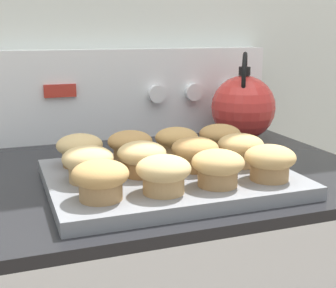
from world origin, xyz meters
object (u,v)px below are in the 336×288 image
muffin_r2_c2 (177,141)px  muffin_r2_c3 (220,138)px  muffin_r0_c1 (164,173)px  muffin_r0_c2 (218,167)px  muffin_r1_c0 (88,163)px  muffin_r1_c1 (142,157)px  muffin_pan (169,178)px  muffin_r0_c0 (100,179)px  muffin_r1_c3 (241,148)px  muffin_r2_c0 (80,149)px  muffin_r1_c2 (195,152)px  muffin_r2_c1 (130,145)px  muffin_r0_c3 (270,161)px  tea_kettle (243,106)px

muffin_r2_c2 → muffin_r2_c3: same height
muffin_r0_c1 → muffin_r0_c2: same height
muffin_r1_c0 → muffin_r1_c1: 0.09m
muffin_pan → muffin_r0_c0: (-0.14, -0.09, 0.04)m
muffin_r1_c3 → muffin_r2_c0: (-0.27, 0.09, 0.00)m
muffin_r0_c2 → muffin_r1_c3: bearing=45.4°
muffin_r1_c2 → muffin_r0_c2: bearing=-90.6°
muffin_r1_c0 → muffin_r2_c1: same height
muffin_r0_c3 → muffin_r1_c3: (-0.00, 0.09, 0.00)m
muffin_r0_c0 → muffin_r2_c2: bearing=44.1°
muffin_r1_c0 → muffin_r1_c2: 0.18m
muffin_r2_c3 → tea_kettle: size_ratio=0.39×
muffin_r0_c3 → muffin_r0_c2: bearing=179.3°
muffin_pan → muffin_r2_c3: muffin_r2_c3 is taller
muffin_r0_c3 → muffin_r2_c2: same height
muffin_r0_c1 → muffin_r2_c2: (0.09, 0.18, 0.00)m
muffin_r2_c1 → tea_kettle: tea_kettle is taller
muffin_pan → muffin_r1_c3: 0.14m
muffin_r1_c2 → muffin_r2_c0: 0.20m
muffin_r0_c3 → tea_kettle: size_ratio=0.39×
muffin_r1_c3 → muffin_r0_c2: bearing=-134.6°
muffin_r1_c2 → muffin_r2_c2: bearing=89.8°
muffin_r1_c1 → muffin_r1_c2: size_ratio=1.00×
muffin_r1_c0 → muffin_r2_c2: same height
muffin_r1_c0 → muffin_r2_c2: size_ratio=1.00×
muffin_r0_c1 → muffin_r1_c1: same height
muffin_r1_c0 → muffin_r2_c1: 0.13m
muffin_r1_c0 → muffin_r2_c3: size_ratio=1.00×
muffin_r0_c2 → muffin_r2_c2: (0.00, 0.18, 0.00)m
muffin_r1_c2 → tea_kettle: (0.24, 0.27, 0.03)m
muffin_r2_c1 → muffin_r2_c3: bearing=-0.5°
muffin_r1_c1 → muffin_r2_c0: (-0.09, 0.09, 0.00)m
muffin_r1_c0 → muffin_r2_c2: bearing=25.7°
muffin_r0_c0 → muffin_r1_c3: 0.28m
muffin_r2_c0 → muffin_r1_c2: bearing=-27.1°
muffin_r0_c2 → tea_kettle: (0.24, 0.36, 0.03)m
muffin_r2_c3 → muffin_pan: bearing=-147.4°
tea_kettle → muffin_r1_c2: bearing=-131.9°
muffin_r2_c1 → muffin_r2_c3: same height
muffin_r2_c1 → muffin_r2_c3: size_ratio=1.00×
muffin_r0_c3 → muffin_r2_c0: (-0.27, 0.18, 0.00)m
muffin_r1_c1 → muffin_r2_c1: size_ratio=1.00×
muffin_r1_c0 → muffin_r2_c2: 0.20m
muffin_r0_c0 → muffin_r1_c0: (-0.00, 0.09, 0.00)m
muffin_r2_c2 → muffin_r2_c3: bearing=-0.3°
muffin_r1_c3 → muffin_r2_c3: bearing=87.4°
muffin_r1_c0 → muffin_r2_c3: same height
muffin_pan → muffin_r2_c1: muffin_r2_c1 is taller
muffin_r0_c2 → muffin_r1_c2: bearing=89.4°
muffin_pan → muffin_r2_c3: 0.17m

